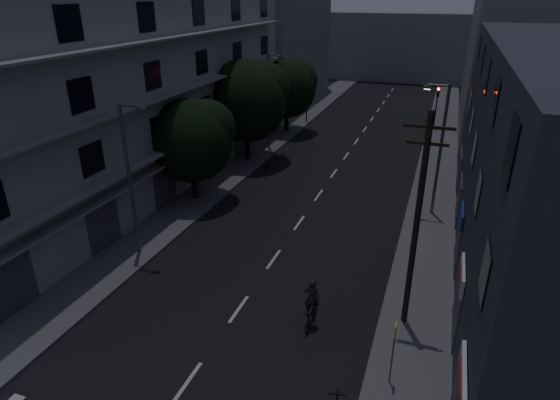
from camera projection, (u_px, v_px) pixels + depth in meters
The scene contains 20 objects.
ground at pixel (335, 171), 36.69m from camera, with size 160.00×160.00×0.00m, color black.
sidewalk_left at pixel (247, 160), 38.95m from camera, with size 3.00×90.00×0.15m, color #565659.
sidewalk_right at pixel (435, 182), 34.37m from camera, with size 3.00×90.00×0.15m, color #565659.
lane_markings at pixel (351, 148), 42.06m from camera, with size 0.15×60.50×0.01m.
building_left at pixel (142, 88), 31.47m from camera, with size 7.00×36.00×14.00m.
building_right at pixel (542, 169), 21.32m from camera, with size 6.19×28.00×11.00m.
building_far_left at pixel (286, 36), 56.88m from camera, with size 6.00×20.00×16.00m, color slate.
building_far_right at pixel (501, 64), 45.00m from camera, with size 6.00×20.00×13.00m, color slate.
building_far_end at pixel (403, 47), 73.37m from camera, with size 24.00×8.00×10.00m, color slate.
tree_near at pixel (192, 137), 30.05m from camera, with size 5.43×5.43×6.69m.
tree_mid at pixel (247, 98), 37.11m from camera, with size 6.57×6.57×8.08m.
tree_far at pixel (287, 86), 45.17m from camera, with size 5.65×5.65×6.98m.
traffic_signal_far_right at pixel (437, 99), 46.53m from camera, with size 0.28×0.37×4.10m.
traffic_signal_far_left at pixel (307, 94), 49.14m from camera, with size 0.28×0.37×4.10m.
street_lamp_left_near at pixel (131, 174), 23.29m from camera, with size 1.51×0.25×8.00m.
street_lamp_right at pixel (439, 144), 27.76m from camera, with size 1.51×0.25×8.00m.
street_lamp_left_far at pixel (269, 97), 40.29m from camera, with size 1.51×0.25×8.00m.
utility_pole at pixel (417, 221), 17.91m from camera, with size 1.80×0.24×9.00m.
bus_stop_sign at pixel (394, 343), 16.03m from camera, with size 0.06×0.35×2.52m.
cyclist at pixel (311, 309), 19.54m from camera, with size 0.69×1.79×2.24m.
Camera 1 is at (7.41, -8.89, 12.90)m, focal length 30.00 mm.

